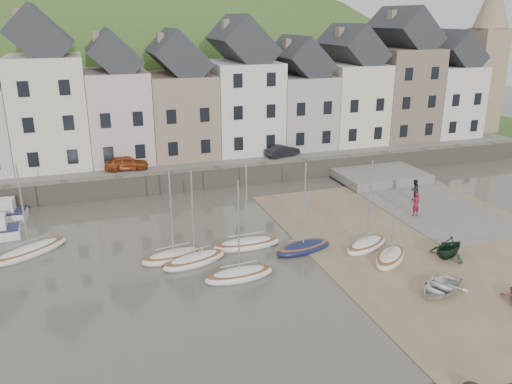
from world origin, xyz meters
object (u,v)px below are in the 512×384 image
object	(u,v)px
person_dark	(414,190)
rowboat_white	(440,287)
sailboat_0	(29,251)
person_red	(416,204)
car_right	(282,151)
car_left	(126,163)
rowboat_green	(449,247)

from	to	relation	value
person_dark	rowboat_white	bearing A→B (deg)	40.13
sailboat_0	person_red	size ratio (longest dim) A/B	3.37
rowboat_white	car_right	world-z (taller)	car_right
rowboat_white	car_left	xyz separation A→B (m)	(-14.76, 25.19, 1.86)
car_left	person_dark	bearing A→B (deg)	-113.37
rowboat_white	person_red	bearing A→B (deg)	128.95
person_red	car_left	xyz separation A→B (m)	(-20.37, 14.74, 1.20)
rowboat_green	person_dark	world-z (taller)	person_dark
rowboat_green	car_right	world-z (taller)	car_right
car_left	person_red	bearing A→B (deg)	-122.04
person_red	rowboat_green	bearing A→B (deg)	62.39
sailboat_0	person_dark	distance (m)	29.93
rowboat_green	person_dark	distance (m)	10.90
rowboat_green	person_red	distance (m)	7.18
person_red	sailboat_0	bearing A→B (deg)	-13.93
person_red	person_dark	distance (m)	3.81
rowboat_white	car_left	bearing A→B (deg)	-172.46
sailboat_0	car_right	world-z (taller)	sailboat_0
sailboat_0	rowboat_green	distance (m)	27.13
car_right	rowboat_green	bearing A→B (deg)	172.90
sailboat_0	car_right	bearing A→B (deg)	29.04
rowboat_green	car_left	distance (m)	28.20
person_dark	car_left	size ratio (longest dim) A/B	0.46
rowboat_green	car_right	distance (m)	21.81
person_dark	car_left	bearing A→B (deg)	-47.66
person_red	car_left	world-z (taller)	car_left
car_left	rowboat_green	bearing A→B (deg)	-136.09
person_dark	person_red	bearing A→B (deg)	36.33
car_left	car_right	distance (m)	15.07
sailboat_0	person_dark	size ratio (longest dim) A/B	3.55
rowboat_white	person_red	world-z (taller)	person_red
person_red	car_right	size ratio (longest dim) A/B	0.52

